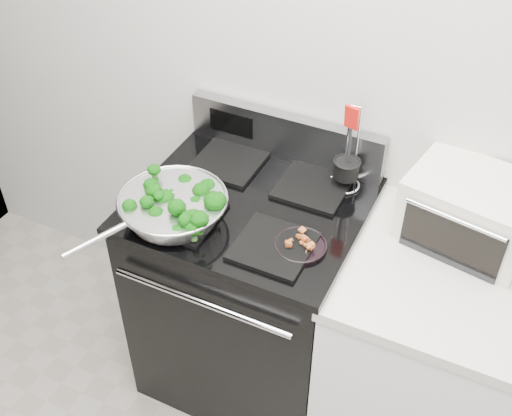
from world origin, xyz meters
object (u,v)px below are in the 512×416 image
Objects in this scene: gas_range at (251,291)px; toaster_oven at (471,210)px; skillet at (173,206)px; bacon_plate at (301,243)px; utensil_holder at (346,172)px.

gas_range is 2.51× the size of toaster_oven.
gas_range is 0.59m from skillet.
bacon_plate is at bearing -28.49° from gas_range.
gas_range is 0.56m from bacon_plate.
bacon_plate is (0.25, -0.13, 0.48)m from gas_range.
skillet is at bearing -123.81° from utensil_holder.
gas_range is at bearing -155.64° from toaster_oven.
gas_range is 3.34× the size of utensil_holder.
utensil_holder is at bearing 86.65° from bacon_plate.
gas_range reaches higher than skillet.
toaster_oven is (0.90, 0.37, 0.03)m from skillet.
toaster_oven is at bearing 45.83° from skillet.
toaster_oven reaches higher than bacon_plate.
utensil_holder is (0.27, 0.22, 0.52)m from gas_range.
skillet is at bearing -147.19° from toaster_oven.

